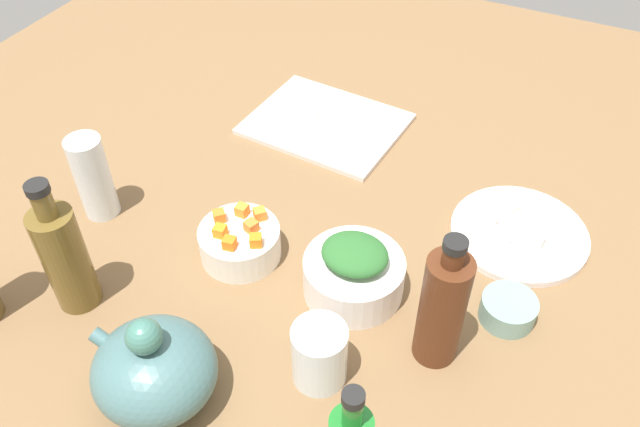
% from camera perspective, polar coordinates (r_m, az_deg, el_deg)
% --- Properties ---
extents(tabletop, '(1.90, 1.90, 0.03)m').
position_cam_1_polar(tabletop, '(1.08, -0.00, -2.50)').
color(tabletop, brown).
rests_on(tabletop, ground).
extents(cutting_board, '(0.30, 0.25, 0.01)m').
position_cam_1_polar(cutting_board, '(1.29, 0.49, 7.87)').
color(cutting_board, silver).
rests_on(cutting_board, tabletop).
extents(plate_tofu, '(0.22, 0.22, 0.01)m').
position_cam_1_polar(plate_tofu, '(1.11, 17.08, -1.69)').
color(plate_tofu, white).
rests_on(plate_tofu, tabletop).
extents(bowl_greens, '(0.15, 0.15, 0.06)m').
position_cam_1_polar(bowl_greens, '(0.97, 2.97, -5.51)').
color(bowl_greens, white).
rests_on(bowl_greens, tabletop).
extents(bowl_carrots, '(0.13, 0.13, 0.05)m').
position_cam_1_polar(bowl_carrots, '(1.02, -7.04, -2.54)').
color(bowl_carrots, white).
rests_on(bowl_carrots, tabletop).
extents(bowl_small_side, '(0.08, 0.08, 0.04)m').
position_cam_1_polar(bowl_small_side, '(0.98, 16.19, -8.09)').
color(bowl_small_side, '#78A297').
rests_on(bowl_small_side, tabletop).
extents(teapot, '(0.18, 0.16, 0.15)m').
position_cam_1_polar(teapot, '(0.86, -14.36, -13.13)').
color(teapot, '#456A6B').
rests_on(teapot, tabletop).
extents(bottle_0, '(0.06, 0.06, 0.23)m').
position_cam_1_polar(bottle_0, '(0.97, -21.53, -3.51)').
color(bottle_0, brown).
rests_on(bottle_0, tabletop).
extents(bottle_1, '(0.06, 0.06, 0.22)m').
position_cam_1_polar(bottle_1, '(0.86, 10.69, -8.15)').
color(bottle_1, '#522815').
rests_on(bottle_1, tabletop).
extents(drinking_glass_0, '(0.07, 0.07, 0.09)m').
position_cam_1_polar(drinking_glass_0, '(0.86, -0.05, -12.26)').
color(drinking_glass_0, white).
rests_on(drinking_glass_0, tabletop).
extents(drinking_glass_1, '(0.06, 0.06, 0.15)m').
position_cam_1_polar(drinking_glass_1, '(1.12, -19.31, 3.01)').
color(drinking_glass_1, white).
rests_on(drinking_glass_1, tabletop).
extents(carrot_cube_0, '(0.02, 0.02, 0.02)m').
position_cam_1_polar(carrot_cube_0, '(1.00, -8.76, -1.54)').
color(carrot_cube_0, orange).
rests_on(carrot_cube_0, bowl_carrots).
extents(carrot_cube_1, '(0.02, 0.02, 0.02)m').
position_cam_1_polar(carrot_cube_1, '(1.00, -6.06, -1.12)').
color(carrot_cube_1, orange).
rests_on(carrot_cube_1, bowl_carrots).
extents(carrot_cube_2, '(0.02, 0.02, 0.02)m').
position_cam_1_polar(carrot_cube_2, '(0.97, -5.67, -2.38)').
color(carrot_cube_2, orange).
rests_on(carrot_cube_2, bowl_carrots).
extents(carrot_cube_3, '(0.02, 0.02, 0.02)m').
position_cam_1_polar(carrot_cube_3, '(1.02, -6.87, 0.30)').
color(carrot_cube_3, orange).
rests_on(carrot_cube_3, bowl_carrots).
extents(carrot_cube_4, '(0.02, 0.02, 0.02)m').
position_cam_1_polar(carrot_cube_4, '(0.98, -7.96, -2.58)').
color(carrot_cube_4, orange).
rests_on(carrot_cube_4, bowl_carrots).
extents(carrot_cube_5, '(0.03, 0.03, 0.02)m').
position_cam_1_polar(carrot_cube_5, '(1.02, -5.32, -0.04)').
color(carrot_cube_5, orange).
rests_on(carrot_cube_5, bowl_carrots).
extents(carrot_cube_6, '(0.03, 0.03, 0.02)m').
position_cam_1_polar(carrot_cube_6, '(1.02, -8.85, -0.21)').
color(carrot_cube_6, orange).
rests_on(carrot_cube_6, bowl_carrots).
extents(chopped_greens_mound, '(0.10, 0.09, 0.03)m').
position_cam_1_polar(chopped_greens_mound, '(0.93, 3.08, -3.57)').
color(chopped_greens_mound, '#2B642C').
rests_on(chopped_greens_mound, bowl_greens).
extents(tofu_cube_0, '(0.02, 0.02, 0.02)m').
position_cam_1_polar(tofu_cube_0, '(1.08, 18.52, -2.14)').
color(tofu_cube_0, '#F1E4CD').
rests_on(tofu_cube_0, plate_tofu).
extents(tofu_cube_1, '(0.03, 0.03, 0.02)m').
position_cam_1_polar(tofu_cube_1, '(1.07, 15.75, -1.83)').
color(tofu_cube_1, silver).
rests_on(tofu_cube_1, plate_tofu).
extents(tofu_cube_2, '(0.03, 0.03, 0.02)m').
position_cam_1_polar(tofu_cube_2, '(1.12, 18.63, -0.40)').
color(tofu_cube_2, white).
rests_on(tofu_cube_2, plate_tofu).
extents(tofu_cube_3, '(0.02, 0.02, 0.02)m').
position_cam_1_polar(tofu_cube_3, '(1.09, 14.73, -0.51)').
color(tofu_cube_3, white).
rests_on(tofu_cube_3, plate_tofu).
extents(tofu_cube_4, '(0.03, 0.03, 0.02)m').
position_cam_1_polar(tofu_cube_4, '(1.12, 16.51, 0.44)').
color(tofu_cube_4, '#F8ECCD').
rests_on(tofu_cube_4, plate_tofu).
extents(dumpling_0, '(0.05, 0.05, 0.02)m').
position_cam_1_polar(dumpling_0, '(1.23, 3.13, 6.81)').
color(dumpling_0, beige).
rests_on(dumpling_0, cutting_board).
extents(dumpling_1, '(0.04, 0.05, 0.03)m').
position_cam_1_polar(dumpling_1, '(1.32, 1.17, 9.62)').
color(dumpling_1, beige).
rests_on(dumpling_1, cutting_board).
extents(dumpling_2, '(0.05, 0.05, 0.03)m').
position_cam_1_polar(dumpling_2, '(1.28, -0.70, 8.49)').
color(dumpling_2, beige).
rests_on(dumpling_2, cutting_board).
extents(dumpling_3, '(0.05, 0.06, 0.02)m').
position_cam_1_polar(dumpling_3, '(1.36, -2.01, 10.79)').
color(dumpling_3, beige).
rests_on(dumpling_3, cutting_board).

